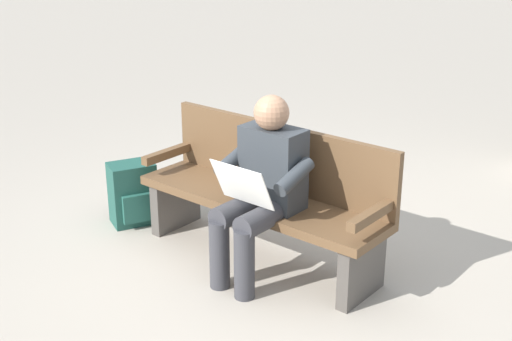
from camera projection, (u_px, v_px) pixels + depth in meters
The scene contains 4 objects.
ground_plane at pixel (259, 258), 4.71m from camera, with size 40.00×40.00×0.00m, color #A89E8E.
bench_near at pixel (266, 193), 4.60m from camera, with size 1.84×0.67×0.90m.
person_seated at pixel (262, 184), 4.28m from camera, with size 0.60×0.60×1.18m.
backpack at pixel (133, 194), 5.18m from camera, with size 0.37×0.40×0.47m.
Camera 1 is at (-2.30, 3.52, 2.22)m, focal length 48.54 mm.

